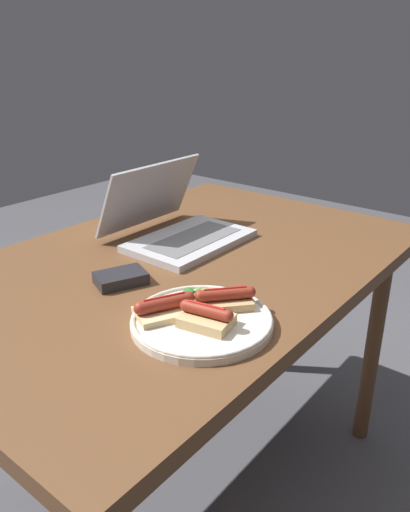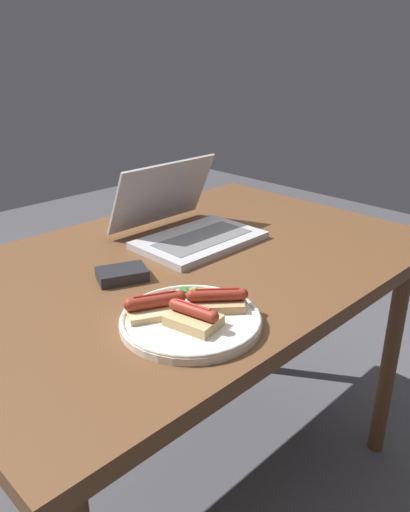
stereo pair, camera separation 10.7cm
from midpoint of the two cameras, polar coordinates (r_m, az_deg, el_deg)
ground_plane at (r=1.65m, az=0.41°, el=-24.54°), size 6.00×6.00×0.00m
desk at (r=1.24m, az=0.50°, el=-3.37°), size 1.23×0.81×0.74m
laptop at (r=1.32m, az=0.45°, el=3.39°), size 0.32×0.29×0.20m
plate at (r=0.92m, az=1.70°, el=-7.41°), size 0.26×0.26×0.02m
sausage_toast_left at (r=0.89m, az=2.13°, el=-7.06°), size 0.08×0.10×0.04m
sausage_toast_middle at (r=0.93m, az=-2.44°, el=-5.71°), size 0.13×0.11×0.04m
sausage_toast_right at (r=0.95m, az=4.61°, el=-5.09°), size 0.11×0.11×0.04m
salad_pile at (r=1.00m, az=1.22°, el=-4.49°), size 0.09×0.08×0.01m
external_drive at (r=1.10m, az=-6.73°, el=-2.15°), size 0.13×0.11×0.03m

